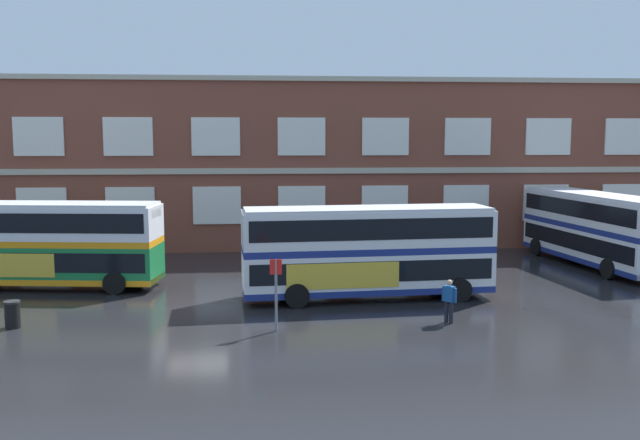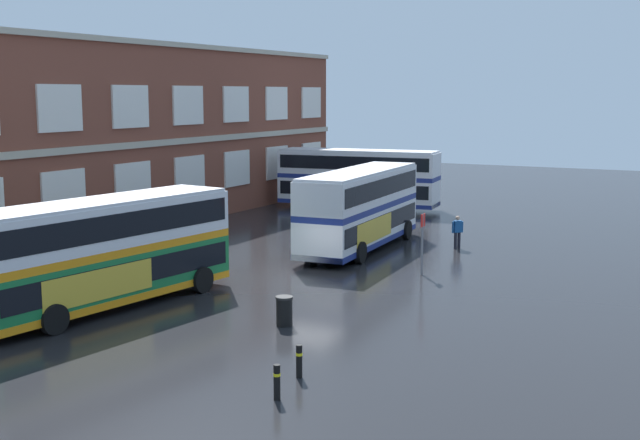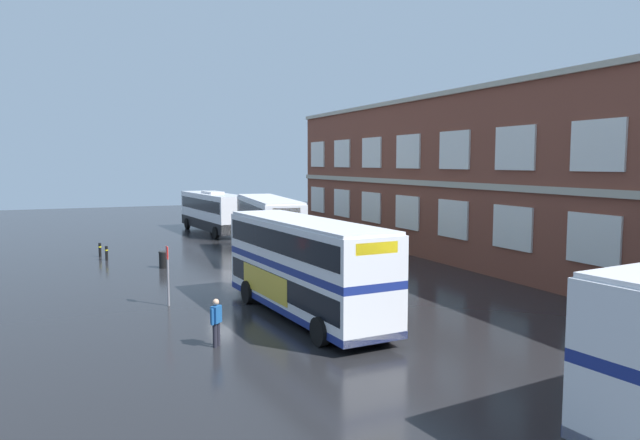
{
  "view_description": "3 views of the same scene",
  "coord_description": "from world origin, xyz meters",
  "px_view_note": "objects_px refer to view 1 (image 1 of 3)",
  "views": [
    {
      "loc": [
        2.75,
        -28.43,
        7.1
      ],
      "look_at": [
        5.41,
        2.39,
        3.37
      ],
      "focal_mm": 38.32,
      "sensor_mm": 36.0,
      "label": 1
    },
    {
      "loc": [
        -30.68,
        -16.43,
        7.93
      ],
      "look_at": [
        3.53,
        1.35,
        2.03
      ],
      "focal_mm": 46.76,
      "sensor_mm": 36.0,
      "label": 2
    },
    {
      "loc": [
        29.8,
        -8.0,
        6.43
      ],
      "look_at": [
        1.8,
        4.22,
        3.44
      ],
      "focal_mm": 33.07,
      "sensor_mm": 36.0,
      "label": 3
    }
  ],
  "objects_px": {
    "bus_stand_flag": "(276,288)",
    "station_litter_bin": "(12,314)",
    "waiting_passenger": "(449,299)",
    "double_decker_near": "(42,243)",
    "double_decker_middle": "(367,251)",
    "double_decker_far": "(594,228)"
  },
  "relations": [
    {
      "from": "bus_stand_flag",
      "to": "station_litter_bin",
      "type": "height_order",
      "value": "bus_stand_flag"
    },
    {
      "from": "bus_stand_flag",
      "to": "waiting_passenger",
      "type": "bearing_deg",
      "value": 4.9
    },
    {
      "from": "double_decker_near",
      "to": "double_decker_middle",
      "type": "bearing_deg",
      "value": -12.99
    },
    {
      "from": "double_decker_middle",
      "to": "waiting_passenger",
      "type": "distance_m",
      "value": 5.17
    },
    {
      "from": "bus_stand_flag",
      "to": "station_litter_bin",
      "type": "distance_m",
      "value": 10.01
    },
    {
      "from": "waiting_passenger",
      "to": "station_litter_bin",
      "type": "height_order",
      "value": "waiting_passenger"
    },
    {
      "from": "waiting_passenger",
      "to": "bus_stand_flag",
      "type": "xyz_separation_m",
      "value": [
        -6.66,
        -0.57,
        0.7
      ]
    },
    {
      "from": "double_decker_far",
      "to": "bus_stand_flag",
      "type": "relative_size",
      "value": 4.16
    },
    {
      "from": "double_decker_middle",
      "to": "station_litter_bin",
      "type": "xyz_separation_m",
      "value": [
        -14.01,
        -3.61,
        -1.63
      ]
    },
    {
      "from": "waiting_passenger",
      "to": "bus_stand_flag",
      "type": "bearing_deg",
      "value": -175.1
    },
    {
      "from": "waiting_passenger",
      "to": "bus_stand_flag",
      "type": "height_order",
      "value": "bus_stand_flag"
    },
    {
      "from": "double_decker_near",
      "to": "waiting_passenger",
      "type": "distance_m",
      "value": 19.23
    },
    {
      "from": "double_decker_near",
      "to": "double_decker_far",
      "type": "bearing_deg",
      "value": 5.97
    },
    {
      "from": "double_decker_middle",
      "to": "double_decker_near",
      "type": "bearing_deg",
      "value": 167.01
    },
    {
      "from": "double_decker_far",
      "to": "waiting_passenger",
      "type": "height_order",
      "value": "double_decker_far"
    },
    {
      "from": "waiting_passenger",
      "to": "double_decker_middle",
      "type": "bearing_deg",
      "value": 119.99
    },
    {
      "from": "double_decker_middle",
      "to": "station_litter_bin",
      "type": "relative_size",
      "value": 10.83
    },
    {
      "from": "double_decker_near",
      "to": "bus_stand_flag",
      "type": "bearing_deg",
      "value": -37.66
    },
    {
      "from": "double_decker_middle",
      "to": "double_decker_far",
      "type": "bearing_deg",
      "value": 25.27
    },
    {
      "from": "double_decker_far",
      "to": "station_litter_bin",
      "type": "distance_m",
      "value": 29.53
    },
    {
      "from": "double_decker_far",
      "to": "waiting_passenger",
      "type": "xyz_separation_m",
      "value": [
        -11.19,
        -10.82,
        -1.22
      ]
    },
    {
      "from": "double_decker_near",
      "to": "double_decker_middle",
      "type": "relative_size",
      "value": 1.01
    }
  ]
}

